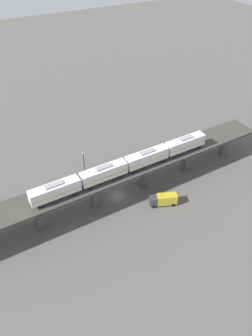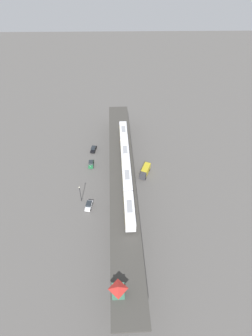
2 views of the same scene
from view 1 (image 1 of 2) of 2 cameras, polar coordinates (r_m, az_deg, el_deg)
ground_plane at (r=89.69m, az=-1.56°, el=-4.90°), size 400.00×400.00×0.00m
elevated_viaduct at (r=84.97m, az=-1.53°, el=-1.31°), size 11.20×92.21×8.44m
subway_train at (r=82.36m, az=0.00°, el=0.57°), size 4.35×49.86×4.45m
street_car_green at (r=102.85m, az=2.54°, el=2.30°), size 2.03×4.44×1.89m
street_car_white at (r=95.09m, az=-8.12°, el=-1.62°), size 2.48×4.63×1.89m
street_car_black at (r=107.00m, az=6.95°, el=3.62°), size 2.51×4.64×1.89m
delivery_truck at (r=86.71m, az=6.57°, el=-5.47°), size 4.72×7.52×3.20m
street_lamp at (r=95.96m, az=-7.36°, el=1.31°), size 0.44×0.44×6.94m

